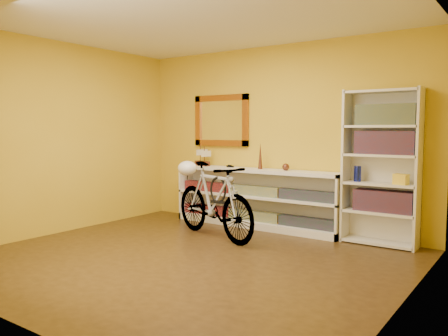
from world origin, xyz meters
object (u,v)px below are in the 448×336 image
Objects in this scene: bookcase at (381,168)px; bicycle at (214,200)px; helmet at (187,168)px; console_unit at (255,198)px.

bookcase is 1.13× the size of bicycle.
bookcase is 2.12m from bicycle.
bicycle reaches higher than helmet.
helmet is (-0.71, -0.67, 0.44)m from console_unit.
bookcase reaches higher than helmet.
helmet is at bearing -136.46° from console_unit.
bicycle is at bearing -96.27° from console_unit.
bookcase is 6.86× the size of helmet.
bicycle is 0.74m from helmet.
bookcase is 2.57m from helmet.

